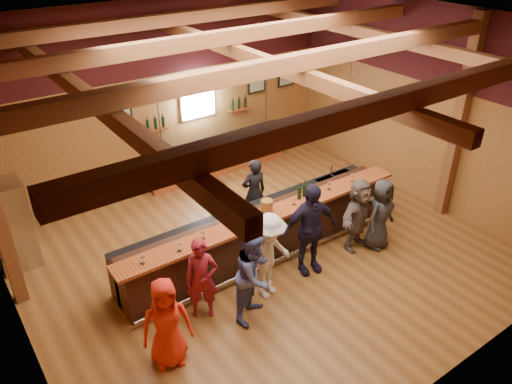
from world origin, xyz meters
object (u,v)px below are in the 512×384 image
Objects in this scene: bartender at (254,192)px; customer_brown at (358,214)px; customer_white at (269,256)px; customer_denim at (254,275)px; customer_navy at (310,229)px; customer_dark at (380,214)px; bar_counter at (261,231)px; customer_redvest at (202,279)px; customer_orange at (166,323)px; back_bar_cabinet at (218,156)px; bottle_a at (299,193)px; stainless_fridge at (11,225)px; ice_bucket at (267,206)px.

customer_brown is at bearing 131.08° from bartender.
customer_white is at bearing 171.14° from customer_brown.
customer_navy is (1.56, 0.41, 0.09)m from customer_denim.
customer_navy reaches higher than customer_dark.
customer_redvest reaches higher than bar_counter.
customer_brown reaches higher than bar_counter.
customer_denim is 1.61m from customer_navy.
bartender is (0.51, 0.97, 0.26)m from bar_counter.
customer_white is 1.06m from customer_navy.
bar_counter is at bearing 124.40° from customer_navy.
customer_orange reaches higher than bar_counter.
customer_orange is 4.58m from customer_brown.
customer_orange is 1.01× the size of customer_redvest.
bartender is at bearing 46.62° from customer_white.
customer_brown is (1.33, 0.03, -0.16)m from customer_navy.
back_bar_cabinet is 2.57× the size of customer_brown.
customer_orange is 1.00× the size of customer_brown.
customer_navy is 0.91m from bottle_a.
bottle_a is (2.65, 0.67, 0.48)m from customer_redvest.
bottle_a is (0.37, 0.77, 0.31)m from customer_navy.
customer_orange is 4.93m from customer_dark.
customer_brown reaches higher than back_bar_cabinet.
customer_orange is at bearing -71.70° from stainless_fridge.
customer_brown is 1.01× the size of customer_dark.
stainless_fridge reaches higher than back_bar_cabinet.
stainless_fridge reaches higher than customer_dark.
customer_brown is (3.60, -0.07, 0.01)m from customer_redvest.
customer_orange is at bearing 154.04° from customer_denim.
customer_dark is 6.04× the size of ice_bucket.
back_bar_cabinet is 4.09m from ice_bucket.
back_bar_cabinet is 2.57× the size of customer_orange.
customer_denim is at bearing -129.37° from bar_counter.
customer_navy is at bearing -115.79° from bottle_a.
bottle_a is (1.42, 0.89, 0.41)m from customer_white.
customer_dark is 4.28× the size of bottle_a.
ice_bucket is (1.10, 1.15, 0.39)m from customer_denim.
customer_white is at bearing 167.89° from customer_dark.
customer_redvest is 1.00× the size of customer_dark.
ice_bucket is at bearing -107.87° from back_bar_cabinet.
stainless_fridge is at bearing 154.99° from customer_navy.
customer_denim is at bearing -148.54° from bottle_a.
customer_denim is at bearing 176.10° from customer_brown.
customer_dark is at bearing -46.23° from customer_brown.
bottle_a is (-0.41, -3.79, 0.77)m from back_bar_cabinet.
customer_denim is 3.26m from customer_dark.
customer_navy is (2.28, -0.10, 0.17)m from customer_redvest.
bartender is at bearing 102.36° from bottle_a.
bar_counter is 3.50× the size of stainless_fridge.
bar_counter is 1.15m from customer_navy.
bottle_a is (0.82, 0.03, 0.01)m from ice_bucket.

